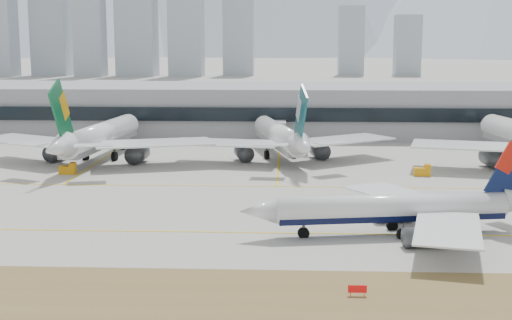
{
  "coord_description": "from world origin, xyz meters",
  "views": [
    {
      "loc": [
        15.28,
        -111.76,
        29.78
      ],
      "look_at": [
        9.34,
        18.0,
        7.5
      ],
      "focal_mm": 50.0,
      "sensor_mm": 36.0,
      "label": 1
    }
  ],
  "objects_px": {
    "taxiing_airliner": "(403,209)",
    "terminal": "(241,109)",
    "widebody_cathay": "(281,138)",
    "widebody_eva": "(98,138)"
  },
  "relations": [
    {
      "from": "taxiing_airliner",
      "to": "terminal",
      "type": "distance_m",
      "value": 124.13
    },
    {
      "from": "widebody_cathay",
      "to": "terminal",
      "type": "relative_size",
      "value": 0.2
    },
    {
      "from": "terminal",
      "to": "widebody_eva",
      "type": "bearing_deg",
      "value": -118.89
    },
    {
      "from": "terminal",
      "to": "taxiing_airliner",
      "type": "bearing_deg",
      "value": -74.61
    },
    {
      "from": "widebody_eva",
      "to": "terminal",
      "type": "height_order",
      "value": "widebody_eva"
    },
    {
      "from": "taxiing_airliner",
      "to": "widebody_cathay",
      "type": "relative_size",
      "value": 0.89
    },
    {
      "from": "widebody_cathay",
      "to": "terminal",
      "type": "distance_m",
      "value": 53.26
    },
    {
      "from": "widebody_eva",
      "to": "widebody_cathay",
      "type": "xyz_separation_m",
      "value": [
        44.69,
        5.0,
        -0.38
      ]
    },
    {
      "from": "terminal",
      "to": "widebody_cathay",
      "type": "bearing_deg",
      "value": -75.26
    },
    {
      "from": "widebody_eva",
      "to": "widebody_cathay",
      "type": "relative_size",
      "value": 1.09
    }
  ]
}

